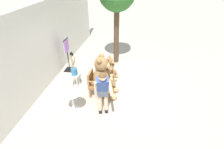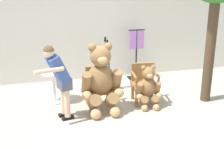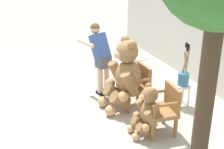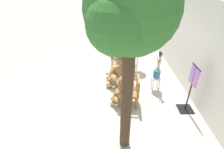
{
  "view_description": "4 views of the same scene",
  "coord_description": "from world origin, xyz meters",
  "px_view_note": "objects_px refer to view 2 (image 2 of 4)",
  "views": [
    {
      "loc": [
        -5.08,
        -0.89,
        3.79
      ],
      "look_at": [
        -0.37,
        -0.05,
        0.75
      ],
      "focal_mm": 28.0,
      "sensor_mm": 36.0,
      "label": 1
    },
    {
      "loc": [
        -1.78,
        -5.72,
        2.88
      ],
      "look_at": [
        -0.29,
        0.21,
        0.79
      ],
      "focal_mm": 50.0,
      "sensor_mm": 36.0,
      "label": 2
    },
    {
      "loc": [
        4.59,
        -2.1,
        3.04
      ],
      "look_at": [
        -0.38,
        -0.1,
        0.83
      ],
      "focal_mm": 50.0,
      "sensor_mm": 36.0,
      "label": 3
    },
    {
      "loc": [
        4.53,
        -0.15,
        3.34
      ],
      "look_at": [
        0.14,
        -0.07,
        0.76
      ],
      "focal_mm": 28.0,
      "sensor_mm": 36.0,
      "label": 4
    }
  ],
  "objects_px": {
    "white_stool": "(106,77)",
    "round_side_table": "(54,83)",
    "teddy_bear_small": "(148,87)",
    "clothing_display_stand": "(136,53)",
    "wooden_chair_left": "(99,86)",
    "wooden_chair_right": "(144,82)",
    "brush_bucket": "(106,65)",
    "person_visitor": "(59,76)",
    "teddy_bear_large": "(101,79)"
  },
  "relations": [
    {
      "from": "teddy_bear_small",
      "to": "clothing_display_stand",
      "type": "xyz_separation_m",
      "value": [
        0.31,
        1.79,
        0.26
      ]
    },
    {
      "from": "wooden_chair_right",
      "to": "clothing_display_stand",
      "type": "bearing_deg",
      "value": 78.57
    },
    {
      "from": "teddy_bear_large",
      "to": "person_visitor",
      "type": "relative_size",
      "value": 0.95
    },
    {
      "from": "round_side_table",
      "to": "clothing_display_stand",
      "type": "height_order",
      "value": "clothing_display_stand"
    },
    {
      "from": "white_stool",
      "to": "teddy_bear_large",
      "type": "bearing_deg",
      "value": -107.21
    },
    {
      "from": "person_visitor",
      "to": "clothing_display_stand",
      "type": "bearing_deg",
      "value": 41.32
    },
    {
      "from": "person_visitor",
      "to": "round_side_table",
      "type": "relative_size",
      "value": 2.14
    },
    {
      "from": "teddy_bear_large",
      "to": "white_stool",
      "type": "xyz_separation_m",
      "value": [
        0.35,
        1.13,
        -0.36
      ]
    },
    {
      "from": "wooden_chair_right",
      "to": "clothing_display_stand",
      "type": "relative_size",
      "value": 0.63
    },
    {
      "from": "teddy_bear_small",
      "to": "clothing_display_stand",
      "type": "relative_size",
      "value": 0.68
    },
    {
      "from": "brush_bucket",
      "to": "round_side_table",
      "type": "height_order",
      "value": "brush_bucket"
    },
    {
      "from": "wooden_chair_left",
      "to": "wooden_chair_right",
      "type": "height_order",
      "value": "same"
    },
    {
      "from": "wooden_chair_left",
      "to": "brush_bucket",
      "type": "relative_size",
      "value": 0.97
    },
    {
      "from": "teddy_bear_small",
      "to": "clothing_display_stand",
      "type": "distance_m",
      "value": 1.84
    },
    {
      "from": "teddy_bear_large",
      "to": "clothing_display_stand",
      "type": "xyz_separation_m",
      "value": [
        1.34,
        1.76,
        0.01
      ]
    },
    {
      "from": "wooden_chair_left",
      "to": "white_stool",
      "type": "xyz_separation_m",
      "value": [
        0.35,
        0.87,
        -0.11
      ]
    },
    {
      "from": "wooden_chair_right",
      "to": "brush_bucket",
      "type": "bearing_deg",
      "value": 128.5
    },
    {
      "from": "white_stool",
      "to": "round_side_table",
      "type": "xyz_separation_m",
      "value": [
        -1.28,
        -0.42,
        0.09
      ]
    },
    {
      "from": "clothing_display_stand",
      "to": "wooden_chair_left",
      "type": "bearing_deg",
      "value": -131.84
    },
    {
      "from": "white_stool",
      "to": "clothing_display_stand",
      "type": "distance_m",
      "value": 1.24
    },
    {
      "from": "person_visitor",
      "to": "white_stool",
      "type": "relative_size",
      "value": 3.35
    },
    {
      "from": "brush_bucket",
      "to": "round_side_table",
      "type": "distance_m",
      "value": 1.37
    },
    {
      "from": "person_visitor",
      "to": "brush_bucket",
      "type": "xyz_separation_m",
      "value": [
        1.22,
        1.32,
        -0.26
      ]
    },
    {
      "from": "wooden_chair_right",
      "to": "round_side_table",
      "type": "xyz_separation_m",
      "value": [
        -1.98,
        0.45,
        -0.01
      ]
    },
    {
      "from": "teddy_bear_large",
      "to": "white_stool",
      "type": "height_order",
      "value": "teddy_bear_large"
    },
    {
      "from": "teddy_bear_small",
      "to": "white_stool",
      "type": "distance_m",
      "value": 1.35
    },
    {
      "from": "white_stool",
      "to": "round_side_table",
      "type": "relative_size",
      "value": 0.64
    },
    {
      "from": "brush_bucket",
      "to": "wooden_chair_right",
      "type": "bearing_deg",
      "value": -51.5
    },
    {
      "from": "wooden_chair_right",
      "to": "teddy_bear_large",
      "type": "height_order",
      "value": "teddy_bear_large"
    },
    {
      "from": "teddy_bear_large",
      "to": "brush_bucket",
      "type": "bearing_deg",
      "value": 72.75
    },
    {
      "from": "teddy_bear_large",
      "to": "wooden_chair_left",
      "type": "bearing_deg",
      "value": 90.0
    },
    {
      "from": "wooden_chair_right",
      "to": "teddy_bear_large",
      "type": "distance_m",
      "value": 1.1
    },
    {
      "from": "wooden_chair_left",
      "to": "person_visitor",
      "type": "xyz_separation_m",
      "value": [
        -0.87,
        -0.45,
        0.45
      ]
    },
    {
      "from": "wooden_chair_left",
      "to": "teddy_bear_large",
      "type": "distance_m",
      "value": 0.36
    },
    {
      "from": "white_stool",
      "to": "brush_bucket",
      "type": "xyz_separation_m",
      "value": [
        0.0,
        0.0,
        0.3
      ]
    },
    {
      "from": "wooden_chair_right",
      "to": "clothing_display_stand",
      "type": "height_order",
      "value": "clothing_display_stand"
    },
    {
      "from": "wooden_chair_left",
      "to": "teddy_bear_small",
      "type": "relative_size",
      "value": 0.92
    },
    {
      "from": "round_side_table",
      "to": "teddy_bear_large",
      "type": "bearing_deg",
      "value": -37.16
    },
    {
      "from": "wooden_chair_right",
      "to": "person_visitor",
      "type": "height_order",
      "value": "person_visitor"
    },
    {
      "from": "teddy_bear_small",
      "to": "white_stool",
      "type": "relative_size",
      "value": 2.02
    },
    {
      "from": "wooden_chair_right",
      "to": "round_side_table",
      "type": "relative_size",
      "value": 1.19
    },
    {
      "from": "wooden_chair_right",
      "to": "brush_bucket",
      "type": "height_order",
      "value": "brush_bucket"
    },
    {
      "from": "white_stool",
      "to": "clothing_display_stand",
      "type": "relative_size",
      "value": 0.34
    },
    {
      "from": "person_visitor",
      "to": "teddy_bear_small",
      "type": "bearing_deg",
      "value": 4.71
    },
    {
      "from": "brush_bucket",
      "to": "round_side_table",
      "type": "relative_size",
      "value": 1.23
    },
    {
      "from": "wooden_chair_left",
      "to": "brush_bucket",
      "type": "height_order",
      "value": "brush_bucket"
    },
    {
      "from": "brush_bucket",
      "to": "clothing_display_stand",
      "type": "xyz_separation_m",
      "value": [
        0.99,
        0.63,
        0.07
      ]
    },
    {
      "from": "person_visitor",
      "to": "wooden_chair_right",
      "type": "bearing_deg",
      "value": 13.18
    },
    {
      "from": "wooden_chair_left",
      "to": "white_stool",
      "type": "height_order",
      "value": "wooden_chair_left"
    },
    {
      "from": "person_visitor",
      "to": "white_stool",
      "type": "distance_m",
      "value": 1.88
    }
  ]
}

